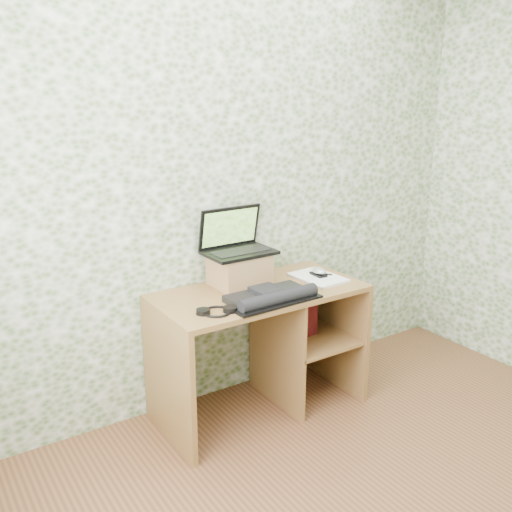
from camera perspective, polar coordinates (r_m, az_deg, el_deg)
wall_back at (r=3.35m, az=-2.58°, el=6.96°), size 3.50×0.00×3.50m
desk at (r=3.40m, az=1.17°, el=-7.32°), size 1.20×0.60×0.75m
riser at (r=3.30m, az=-1.66°, el=-1.35°), size 0.31×0.26×0.19m
laptop at (r=3.29m, az=-2.06°, el=1.40°), size 0.40×0.28×0.26m
keyboard at (r=3.07m, az=1.57°, el=-4.05°), size 0.53×0.27×0.07m
headphones at (r=2.92m, az=-3.95°, el=-5.51°), size 0.20×0.19×0.03m
notepad at (r=3.45m, az=6.23°, el=-2.15°), size 0.24×0.33×0.02m
mouse at (r=3.46m, az=6.28°, el=-1.65°), size 0.07×0.11×0.04m
pen at (r=3.49m, az=6.49°, el=-1.74°), size 0.09×0.12×0.01m
red_box at (r=3.46m, az=4.15°, el=-5.73°), size 0.27×0.11×0.32m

